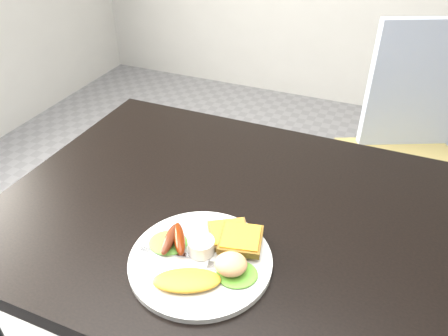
% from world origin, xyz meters
% --- Properties ---
extents(dining_table, '(1.20, 0.80, 0.04)m').
position_xyz_m(dining_table, '(0.00, 0.00, 0.73)').
color(dining_table, black).
rests_on(dining_table, ground).
extents(dining_chair, '(0.58, 0.58, 0.05)m').
position_xyz_m(dining_chair, '(0.33, 0.78, 0.45)').
color(dining_chair, tan).
rests_on(dining_chair, ground).
extents(person, '(0.52, 0.41, 1.29)m').
position_xyz_m(person, '(-0.23, 0.59, 0.64)').
color(person, '#284E79').
rests_on(person, ground).
extents(plate, '(0.28, 0.28, 0.01)m').
position_xyz_m(plate, '(-0.06, -0.18, 0.76)').
color(plate, white).
rests_on(plate, dining_table).
extents(lettuce_left, '(0.09, 0.09, 0.01)m').
position_xyz_m(lettuce_left, '(-0.14, -0.17, 0.77)').
color(lettuce_left, '#559A23').
rests_on(lettuce_left, plate).
extents(lettuce_right, '(0.10, 0.10, 0.01)m').
position_xyz_m(lettuce_right, '(0.02, -0.19, 0.77)').
color(lettuce_right, '#669F26').
rests_on(lettuce_right, plate).
extents(omelette, '(0.14, 0.11, 0.02)m').
position_xyz_m(omelette, '(-0.06, -0.25, 0.77)').
color(omelette, gold).
rests_on(omelette, plate).
extents(sausage_a, '(0.04, 0.09, 0.02)m').
position_xyz_m(sausage_a, '(-0.13, -0.17, 0.78)').
color(sausage_a, maroon).
rests_on(sausage_a, lettuce_left).
extents(sausage_b, '(0.07, 0.09, 0.02)m').
position_xyz_m(sausage_b, '(-0.12, -0.16, 0.78)').
color(sausage_b, '#6B2B00').
rests_on(sausage_b, lettuce_left).
extents(ramekin, '(0.05, 0.05, 0.03)m').
position_xyz_m(ramekin, '(-0.07, -0.16, 0.78)').
color(ramekin, white).
rests_on(ramekin, plate).
extents(toast_a, '(0.11, 0.11, 0.01)m').
position_xyz_m(toast_a, '(-0.03, -0.10, 0.77)').
color(toast_a, brown).
rests_on(toast_a, plate).
extents(toast_b, '(0.10, 0.10, 0.01)m').
position_xyz_m(toast_b, '(-0.00, -0.12, 0.78)').
color(toast_b, olive).
rests_on(toast_b, toast_a).
extents(potato_salad, '(0.08, 0.07, 0.03)m').
position_xyz_m(potato_salad, '(0.01, -0.19, 0.79)').
color(potato_salad, beige).
rests_on(potato_salad, lettuce_right).
extents(fork, '(0.14, 0.04, 0.00)m').
position_xyz_m(fork, '(-0.11, -0.19, 0.76)').
color(fork, '#ADAFB7').
rests_on(fork, plate).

